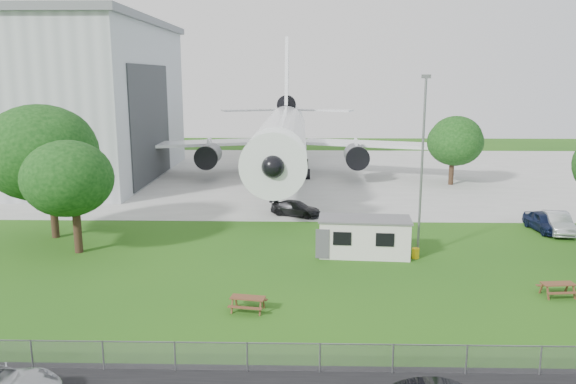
{
  "coord_description": "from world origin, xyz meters",
  "views": [
    {
      "loc": [
        0.19,
        -30.74,
        12.03
      ],
      "look_at": [
        -0.73,
        8.0,
        4.0
      ],
      "focal_mm": 35.0,
      "sensor_mm": 36.0,
      "label": 1
    }
  ],
  "objects_px": {
    "airliner": "(283,134)",
    "picnic_west": "(248,311)",
    "picnic_east": "(557,296)",
    "site_cabin": "(364,237)"
  },
  "relations": [
    {
      "from": "airliner",
      "to": "picnic_west",
      "type": "distance_m",
      "value": 39.57
    },
    {
      "from": "picnic_east",
      "to": "site_cabin",
      "type": "bearing_deg",
      "value": 139.14
    },
    {
      "from": "airliner",
      "to": "site_cabin",
      "type": "distance_m",
      "value": 30.7
    },
    {
      "from": "airliner",
      "to": "site_cabin",
      "type": "relative_size",
      "value": 6.98
    },
    {
      "from": "picnic_west",
      "to": "picnic_east",
      "type": "xyz_separation_m",
      "value": [
        17.05,
        2.39,
        0.0
      ]
    },
    {
      "from": "picnic_west",
      "to": "picnic_east",
      "type": "bearing_deg",
      "value": 17.7
    },
    {
      "from": "airliner",
      "to": "picnic_west",
      "type": "bearing_deg",
      "value": -90.81
    },
    {
      "from": "site_cabin",
      "to": "picnic_west",
      "type": "height_order",
      "value": "site_cabin"
    },
    {
      "from": "site_cabin",
      "to": "airliner",
      "type": "bearing_deg",
      "value": 102.38
    },
    {
      "from": "site_cabin",
      "to": "picnic_east",
      "type": "relative_size",
      "value": 3.8
    }
  ]
}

